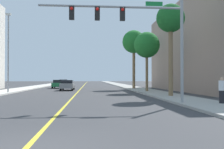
% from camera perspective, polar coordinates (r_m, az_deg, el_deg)
% --- Properties ---
extents(ground, '(192.00, 192.00, 0.00)m').
position_cam_1_polar(ground, '(48.28, -6.66, -2.84)').
color(ground, '#38383A').
extents(sidewalk_left, '(3.32, 168.00, 0.15)m').
position_cam_1_polar(sidewalk_left, '(49.32, -16.80, -2.68)').
color(sidewalk_left, beige).
rests_on(sidewalk_left, ground).
extents(sidewalk_right, '(3.32, 168.00, 0.15)m').
position_cam_1_polar(sidewalk_right, '(48.77, 3.59, -2.73)').
color(sidewalk_right, '#9E9B93').
rests_on(sidewalk_right, ground).
extents(lane_marking_center, '(0.16, 144.00, 0.01)m').
position_cam_1_polar(lane_marking_center, '(48.28, -6.66, -2.83)').
color(lane_marking_center, yellow).
rests_on(lane_marking_center, ground).
extents(building_right_near, '(13.18, 26.48, 11.56)m').
position_cam_1_polar(building_right_near, '(37.73, 23.47, 5.45)').
color(building_right_near, gray).
rests_on(building_right_near, ground).
extents(traffic_signal_mast, '(9.18, 0.36, 6.61)m').
position_cam_1_polar(traffic_signal_mast, '(16.61, 5.34, 10.62)').
color(traffic_signal_mast, gray).
rests_on(traffic_signal_mast, sidewalk_right).
extents(street_lamp, '(0.56, 0.28, 8.74)m').
position_cam_1_polar(street_lamp, '(30.70, -22.07, 5.31)').
color(street_lamp, gray).
rests_on(street_lamp, sidewalk_left).
extents(palm_near, '(2.50, 2.50, 8.11)m').
position_cam_1_polar(palm_near, '(23.67, 12.89, 11.62)').
color(palm_near, brown).
rests_on(palm_near, sidewalk_right).
extents(palm_mid, '(3.13, 3.13, 7.15)m').
position_cam_1_polar(palm_mid, '(31.49, 7.74, 6.43)').
color(palm_mid, brown).
rests_on(palm_mid, sidewalk_right).
extents(palm_far, '(3.53, 3.53, 8.94)m').
position_cam_1_polar(palm_far, '(39.92, 4.87, 7.13)').
color(palm_far, brown).
rests_on(palm_far, sidewalk_right).
extents(car_gray, '(1.78, 4.56, 1.44)m').
position_cam_1_polar(car_gray, '(36.29, -9.87, -2.29)').
color(car_gray, slate).
rests_on(car_gray, ground).
extents(car_green, '(1.87, 3.81, 1.42)m').
position_cam_1_polar(car_green, '(44.06, -11.80, -2.07)').
color(car_green, '#196638').
rests_on(car_green, ground).
extents(car_silver, '(1.86, 3.88, 1.44)m').
position_cam_1_polar(car_silver, '(53.04, -10.72, -1.84)').
color(car_silver, '#BCBCC1').
rests_on(car_silver, ground).
extents(pedestrian, '(0.38, 0.38, 1.62)m').
position_cam_1_polar(pedestrian, '(17.22, 23.23, -3.24)').
color(pedestrian, black).
rests_on(pedestrian, sidewalk_right).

